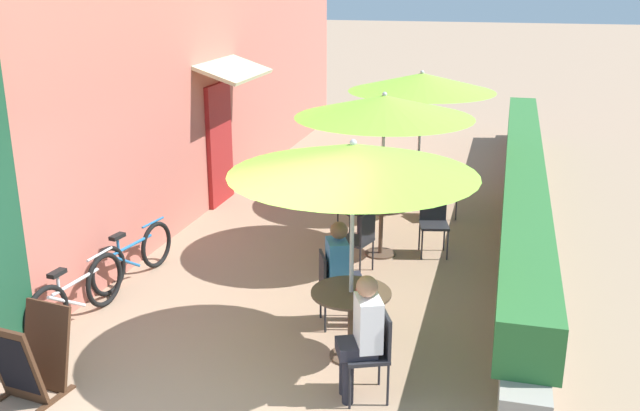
% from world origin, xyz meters
% --- Properties ---
extents(cafe_facade_wall, '(0.98, 13.92, 4.20)m').
position_xyz_m(cafe_facade_wall, '(-2.54, 6.82, 2.09)').
color(cafe_facade_wall, '#C66B5B').
rests_on(cafe_facade_wall, ground_plane).
extents(planter_hedge, '(0.60, 12.92, 1.01)m').
position_xyz_m(planter_hedge, '(2.75, 6.86, 0.54)').
color(planter_hedge, gray).
rests_on(planter_hedge, ground_plane).
extents(patio_table_near, '(0.83, 0.83, 0.75)m').
position_xyz_m(patio_table_near, '(1.00, 1.55, 0.56)').
color(patio_table_near, brown).
rests_on(patio_table_near, ground_plane).
extents(patio_umbrella_near, '(2.46, 2.46, 2.35)m').
position_xyz_m(patio_umbrella_near, '(1.00, 1.55, 2.15)').
color(patio_umbrella_near, '#B7B7BC').
rests_on(patio_umbrella_near, ground_plane).
extents(cafe_chair_near_left, '(0.52, 0.52, 0.87)m').
position_xyz_m(cafe_chair_near_left, '(0.63, 2.21, 0.52)').
color(cafe_chair_near_left, '#232328').
rests_on(cafe_chair_near_left, ground_plane).
extents(seated_patron_near_left, '(0.49, 0.45, 1.25)m').
position_xyz_m(seated_patron_near_left, '(0.74, 2.26, 0.69)').
color(seated_patron_near_left, '#23232D').
rests_on(seated_patron_near_left, ground_plane).
extents(cafe_chair_near_right, '(0.52, 0.52, 0.87)m').
position_xyz_m(cafe_chair_near_right, '(1.37, 0.88, 0.52)').
color(cafe_chair_near_right, '#232328').
rests_on(cafe_chair_near_right, ground_plane).
extents(seated_patron_near_right, '(0.49, 0.45, 1.25)m').
position_xyz_m(seated_patron_near_right, '(1.26, 0.84, 0.69)').
color(seated_patron_near_right, '#23232D').
rests_on(seated_patron_near_right, ground_plane).
extents(coffee_cup_near, '(0.07, 0.07, 0.09)m').
position_xyz_m(coffee_cup_near, '(1.10, 1.45, 0.80)').
color(coffee_cup_near, '#B73D3D').
rests_on(coffee_cup_near, patio_table_near).
extents(patio_table_mid, '(0.83, 0.83, 0.75)m').
position_xyz_m(patio_table_mid, '(0.79, 4.50, 0.56)').
color(patio_table_mid, brown).
rests_on(patio_table_mid, ground_plane).
extents(patio_umbrella_mid, '(2.46, 2.46, 2.35)m').
position_xyz_m(patio_umbrella_mid, '(0.79, 4.50, 2.15)').
color(patio_umbrella_mid, '#B7B7BC').
rests_on(patio_umbrella_mid, ground_plane).
extents(cafe_chair_mid_left, '(0.48, 0.48, 0.87)m').
position_xyz_m(cafe_chair_mid_left, '(1.51, 4.75, 0.52)').
color(cafe_chair_mid_left, '#232328').
rests_on(cafe_chair_mid_left, ground_plane).
extents(cafe_chair_mid_right, '(0.57, 0.57, 0.87)m').
position_xyz_m(cafe_chair_mid_right, '(0.22, 5.01, 0.52)').
color(cafe_chair_mid_right, '#232328').
rests_on(cafe_chair_mid_right, ground_plane).
extents(seated_patron_mid_right, '(0.51, 0.51, 1.25)m').
position_xyz_m(seated_patron_mid_right, '(0.30, 5.08, 0.69)').
color(seated_patron_mid_right, '#23232D').
rests_on(seated_patron_mid_right, ground_plane).
extents(cafe_chair_mid_back, '(0.50, 0.50, 0.87)m').
position_xyz_m(cafe_chair_mid_back, '(0.64, 3.76, 0.52)').
color(cafe_chair_mid_back, '#232328').
rests_on(cafe_chair_mid_back, ground_plane).
extents(coffee_cup_mid, '(0.07, 0.07, 0.09)m').
position_xyz_m(coffee_cup_mid, '(0.64, 4.48, 0.80)').
color(coffee_cup_mid, teal).
rests_on(coffee_cup_mid, patio_table_mid).
extents(patio_table_far, '(0.83, 0.83, 0.75)m').
position_xyz_m(patio_table_far, '(0.99, 6.93, 0.56)').
color(patio_table_far, brown).
rests_on(patio_table_far, ground_plane).
extents(patio_umbrella_far, '(2.46, 2.46, 2.35)m').
position_xyz_m(patio_umbrella_far, '(0.99, 6.93, 2.15)').
color(patio_umbrella_far, '#B7B7BC').
rests_on(patio_umbrella_far, ground_plane).
extents(cafe_chair_far_left, '(0.56, 0.56, 0.87)m').
position_xyz_m(cafe_chair_far_left, '(0.46, 7.47, 0.52)').
color(cafe_chair_far_left, '#232328').
rests_on(cafe_chair_far_left, ground_plane).
extents(cafe_chair_far_right, '(0.56, 0.56, 0.87)m').
position_xyz_m(cafe_chair_far_right, '(1.53, 6.39, 0.52)').
color(cafe_chair_far_right, '#232328').
rests_on(cafe_chair_far_right, ground_plane).
extents(coffee_cup_far, '(0.07, 0.07, 0.09)m').
position_xyz_m(coffee_cup_far, '(1.01, 7.04, 0.80)').
color(coffee_cup_far, '#232328').
rests_on(coffee_cup_far, patio_table_far).
extents(bicycle_leaning, '(0.23, 1.67, 0.76)m').
position_xyz_m(bicycle_leaning, '(-2.20, 1.49, 0.35)').
color(bicycle_leaning, black).
rests_on(bicycle_leaning, ground_plane).
extents(bicycle_second, '(0.31, 1.63, 0.73)m').
position_xyz_m(bicycle_second, '(-2.19, 2.76, 0.34)').
color(bicycle_second, black).
rests_on(bicycle_second, ground_plane).
extents(menu_board, '(0.61, 0.70, 0.85)m').
position_xyz_m(menu_board, '(-1.77, 0.08, 0.41)').
color(menu_board, '#422819').
rests_on(menu_board, ground_plane).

